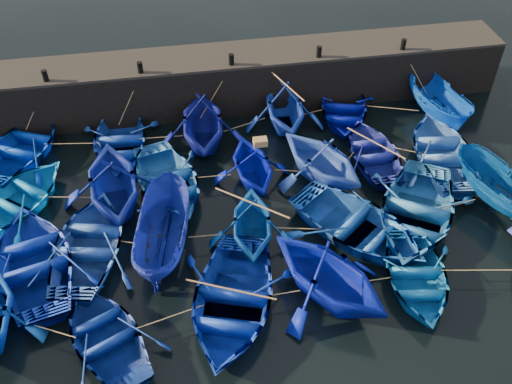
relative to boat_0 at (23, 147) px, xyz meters
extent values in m
plane|color=black|center=(9.34, -7.91, -0.53)|extent=(120.00, 120.00, 0.00)
cube|color=black|center=(9.34, 2.59, 0.72)|extent=(26.00, 2.50, 2.50)
cube|color=black|center=(9.34, 2.59, 2.03)|extent=(26.00, 2.50, 0.12)
cylinder|color=black|center=(1.34, 1.69, 2.34)|extent=(0.24, 0.24, 0.50)
cylinder|color=black|center=(5.34, 1.69, 2.34)|extent=(0.24, 0.24, 0.50)
cylinder|color=black|center=(9.34, 1.69, 2.34)|extent=(0.24, 0.24, 0.50)
cylinder|color=black|center=(13.34, 1.69, 2.34)|extent=(0.24, 0.24, 0.50)
cylinder|color=black|center=(17.34, 1.69, 2.34)|extent=(0.24, 0.24, 0.50)
imported|color=#00279E|center=(0.00, 0.00, 0.00)|extent=(5.46, 6.15, 1.05)
imported|color=navy|center=(4.06, -0.33, -0.03)|extent=(3.68, 4.99, 1.00)
imported|color=navy|center=(7.72, -0.43, 0.68)|extent=(4.27, 4.85, 2.40)
imported|color=#1538BD|center=(11.51, 0.25, 0.58)|extent=(3.85, 4.40, 2.21)
imported|color=#000785|center=(14.39, 0.48, -0.05)|extent=(4.37, 5.27, 0.95)
imported|color=#0541CA|center=(18.64, -0.38, 0.35)|extent=(2.20, 4.70, 1.76)
imported|color=blue|center=(0.11, -3.38, -0.01)|extent=(5.95, 6.15, 1.04)
imported|color=navy|center=(3.97, -3.77, 0.73)|extent=(4.63, 5.21, 2.52)
imported|color=blue|center=(6.00, -3.29, -0.01)|extent=(4.72, 5.70, 1.03)
imported|color=#000BA3|center=(9.44, -3.36, 0.44)|extent=(3.48, 3.94, 1.93)
imported|color=blue|center=(12.21, -3.64, 0.60)|extent=(5.35, 5.57, 2.26)
imported|color=navy|center=(14.78, -2.82, -0.08)|extent=(3.15, 4.38, 0.90)
imported|color=blue|center=(17.64, -3.42, 0.02)|extent=(4.42, 5.72, 1.10)
imported|color=#08229E|center=(1.21, -6.70, 0.04)|extent=(5.16, 6.29, 1.14)
imported|color=#1F4694|center=(3.05, -6.20, 0.00)|extent=(4.61, 5.76, 1.06)
imported|color=navy|center=(5.65, -6.50, 0.40)|extent=(2.75, 5.05, 1.85)
imported|color=#054093|center=(8.86, -6.58, 0.44)|extent=(3.67, 4.10, 1.94)
imported|color=#10459E|center=(12.75, -7.05, 0.04)|extent=(6.46, 6.71, 1.13)
imported|color=#1A5A9F|center=(15.07, -6.73, 0.07)|extent=(6.49, 7.04, 1.19)
imported|color=navy|center=(18.54, -6.41, 0.34)|extent=(3.27, 4.80, 1.74)
imported|color=navy|center=(3.69, -10.09, -0.09)|extent=(4.56, 5.15, 0.88)
imported|color=#0A289D|center=(7.68, -9.56, 0.05)|extent=(5.48, 6.48, 1.15)
imported|color=#031199|center=(10.88, -9.52, 0.69)|extent=(5.94, 6.09, 2.44)
imported|color=#0F62B2|center=(14.02, -9.51, -0.07)|extent=(3.80, 4.83, 0.91)
cube|color=olive|center=(9.74, -3.36, 1.54)|extent=(0.54, 0.39, 0.27)
cylinder|color=tan|center=(2.03, -0.16, 0.02)|extent=(2.26, 0.36, 0.04)
cylinder|color=tan|center=(5.89, -0.38, 0.02)|extent=(1.87, 0.13, 0.04)
cylinder|color=tan|center=(9.61, -0.09, 0.02)|extent=(2.00, 0.71, 0.04)
cylinder|color=tan|center=(12.95, 0.36, 0.02)|extent=(1.09, 0.26, 0.04)
cylinder|color=tan|center=(16.51, 0.05, 0.02)|extent=(2.46, 0.89, 0.04)
cylinder|color=tan|center=(2.04, -3.58, 0.02)|extent=(2.06, 0.42, 0.04)
cylinder|color=tan|center=(4.98, -3.53, 0.02)|extent=(0.26, 0.50, 0.04)
cylinder|color=tan|center=(7.72, -3.33, 0.02)|extent=(1.64, 0.11, 0.04)
cylinder|color=tan|center=(10.83, -3.50, 0.02)|extent=(0.98, 0.31, 0.04)
cylinder|color=tan|center=(13.49, -3.23, 0.02)|extent=(0.79, 0.84, 0.04)
cylinder|color=tan|center=(16.21, -3.12, 0.02)|extent=(1.08, 0.63, 0.04)
cylinder|color=tan|center=(2.13, -6.45, 0.02)|extent=(0.07, 0.50, 0.04)
cylinder|color=tan|center=(4.35, -6.35, 0.02)|extent=(0.81, 0.33, 0.04)
cylinder|color=tan|center=(7.26, -6.54, 0.02)|extent=(1.42, 0.11, 0.04)
cylinder|color=tan|center=(10.81, -6.81, 0.02)|extent=(2.10, 0.50, 0.04)
cylinder|color=tan|center=(13.91, -6.89, 0.02)|extent=(0.53, 0.34, 0.04)
cylinder|color=tan|center=(16.80, -6.57, 0.02)|extent=(1.68, 0.36, 0.04)
cylinder|color=tan|center=(1.90, -9.62, 0.02)|extent=(1.80, 0.96, 0.04)
cylinder|color=tan|center=(5.69, -9.82, 0.02)|extent=(2.20, 0.57, 0.04)
cylinder|color=tan|center=(9.28, -9.54, 0.02)|extent=(1.40, 0.07, 0.04)
cylinder|color=tan|center=(12.45, -9.51, 0.02)|extent=(1.34, 0.05, 0.04)
cylinder|color=tan|center=(16.39, -9.76, 0.02)|extent=(2.94, 0.53, 0.04)
cylinder|color=tan|center=(0.67, 1.39, 1.06)|extent=(1.38, 0.43, 2.09)
cylinder|color=tan|center=(4.70, 1.23, 1.06)|extent=(1.33, 0.76, 2.09)
cylinder|color=tan|center=(8.53, 1.18, 1.06)|extent=(1.66, 0.86, 2.09)
cylinder|color=tan|center=(12.42, 1.52, 1.06)|extent=(1.86, 0.17, 2.09)
cylinder|color=tan|center=(13.86, 1.63, 1.06)|extent=(1.08, 0.13, 2.09)
cylinder|color=tan|center=(17.99, 1.20, 1.06)|extent=(1.34, 0.81, 2.09)
cylinder|color=#99724C|center=(11.51, 0.25, 1.72)|extent=(1.08, 2.84, 0.06)
cylinder|color=#99724C|center=(14.78, -2.82, 0.41)|extent=(1.77, 2.49, 0.06)
cylinder|color=#99724C|center=(8.86, -6.58, 1.44)|extent=(2.34, 1.97, 0.06)
cylinder|color=#99724C|center=(7.68, -9.56, 0.65)|extent=(2.74, 1.32, 0.06)
camera|label=1|loc=(6.57, -20.66, 15.16)|focal=40.00mm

